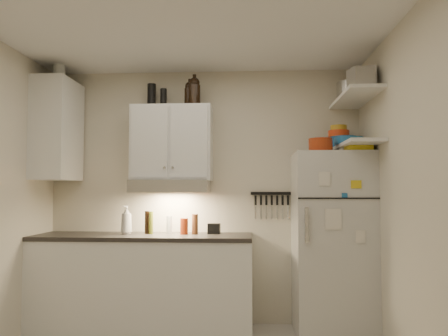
{
  "coord_description": "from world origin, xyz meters",
  "views": [
    {
      "loc": [
        0.48,
        -3.01,
        1.34
      ],
      "look_at": [
        0.25,
        0.9,
        1.55
      ],
      "focal_mm": 35.0,
      "sensor_mm": 36.0,
      "label": 1
    }
  ],
  "objects": [
    {
      "name": "clear_bottle",
      "position": [
        -0.32,
        1.33,
        1.01
      ],
      "size": [
        0.07,
        0.07,
        0.17
      ],
      "primitive_type": "cylinder",
      "rotation": [
        0.0,
        0.0,
        0.27
      ],
      "color": "silver",
      "rests_on": "countertop"
    },
    {
      "name": "shelf_hi",
      "position": [
        1.45,
        1.02,
        2.2
      ],
      "size": [
        0.3,
        0.95,
        0.03
      ],
      "primitive_type": "cube",
      "color": "white",
      "rests_on": "right_wall"
    },
    {
      "name": "base_cabinet",
      "position": [
        -0.55,
        1.2,
        0.44
      ],
      "size": [
        2.1,
        0.6,
        0.88
      ],
      "primitive_type": "cube",
      "color": "white",
      "rests_on": "floor"
    },
    {
      "name": "oil_bottle",
      "position": [
        -0.49,
        1.26,
        1.03
      ],
      "size": [
        0.05,
        0.05,
        0.22
      ],
      "primitive_type": "cylinder",
      "rotation": [
        0.0,
        0.0,
        0.19
      ],
      "color": "#555E17",
      "rests_on": "countertop"
    },
    {
      "name": "shelf_lo",
      "position": [
        1.45,
        1.02,
        1.76
      ],
      "size": [
        0.3,
        0.95,
        0.03
      ],
      "primitive_type": "cube",
      "color": "white",
      "rests_on": "right_wall"
    },
    {
      "name": "side_cabinet",
      "position": [
        -1.44,
        1.2,
        1.95
      ],
      "size": [
        0.33,
        0.55,
        1.0
      ],
      "primitive_type": "cube",
      "color": "white",
      "rests_on": "left_wall"
    },
    {
      "name": "book_stack",
      "position": [
        1.45,
        0.97,
        1.74
      ],
      "size": [
        0.22,
        0.27,
        0.09
      ],
      "primitive_type": "cube",
      "rotation": [
        0.0,
        0.0,
        0.04
      ],
      "color": "yellow",
      "rests_on": "fridge"
    },
    {
      "name": "stock_pot",
      "position": [
        1.5,
        1.37,
        2.32
      ],
      "size": [
        0.34,
        0.34,
        0.21
      ],
      "primitive_type": "cylinder",
      "rotation": [
        0.0,
        0.0,
        0.14
      ],
      "color": "silver",
      "rests_on": "shelf_hi"
    },
    {
      "name": "countertop",
      "position": [
        -0.55,
        1.2,
        0.9
      ],
      "size": [
        2.1,
        0.62,
        0.04
      ],
      "primitive_type": "cube",
      "color": "#2B2725",
      "rests_on": "base_cabinet"
    },
    {
      "name": "soap_bottle",
      "position": [
        -0.73,
        1.24,
        1.08
      ],
      "size": [
        0.16,
        0.16,
        0.31
      ],
      "primitive_type": "imported",
      "rotation": [
        0.0,
        0.0,
        -0.43
      ],
      "color": "white",
      "rests_on": "countertop"
    },
    {
      "name": "tin_a",
      "position": [
        1.5,
        0.88,
        2.32
      ],
      "size": [
        0.26,
        0.24,
        0.22
      ],
      "primitive_type": "cube",
      "rotation": [
        0.0,
        0.0,
        -0.25
      ],
      "color": "#AAAAAD",
      "rests_on": "shelf_hi"
    },
    {
      "name": "red_jar",
      "position": [
        -0.16,
        1.25,
        1.0
      ],
      "size": [
        0.09,
        0.09,
        0.16
      ],
      "primitive_type": "cylinder",
      "rotation": [
        0.0,
        0.0,
        -0.09
      ],
      "color": "#992F11",
      "rests_on": "countertop"
    },
    {
      "name": "fridge",
      "position": [
        1.25,
        1.16,
        0.85
      ],
      "size": [
        0.7,
        0.68,
        1.7
      ],
      "primitive_type": "cube",
      "color": "silver",
      "rests_on": "floor"
    },
    {
      "name": "side_jar",
      "position": [
        -1.42,
        1.17,
        2.53
      ],
      "size": [
        0.14,
        0.14,
        0.16
      ],
      "primitive_type": "cylinder",
      "rotation": [
        0.0,
        0.0,
        -0.16
      ],
      "color": "silver",
      "rests_on": "side_cabinet"
    },
    {
      "name": "bowl_teal",
      "position": [
        1.4,
        1.31,
        1.83
      ],
      "size": [
        0.26,
        0.26,
        0.1
      ],
      "primitive_type": "cylinder",
      "color": "#1C5C9A",
      "rests_on": "shelf_lo"
    },
    {
      "name": "growler_b",
      "position": [
        -0.07,
        1.26,
        2.34
      ],
      "size": [
        0.16,
        0.16,
        0.28
      ],
      "primitive_type": null,
      "rotation": [
        0.0,
        0.0,
        -0.4
      ],
      "color": "black",
      "rests_on": "upper_cabinet"
    },
    {
      "name": "thermos_b",
      "position": [
        -0.53,
        1.4,
        2.33
      ],
      "size": [
        0.1,
        0.1,
        0.25
      ],
      "primitive_type": "cylinder",
      "rotation": [
        0.0,
        0.0,
        -0.15
      ],
      "color": "black",
      "rests_on": "upper_cabinet"
    },
    {
      "name": "range_hood",
      "position": [
        -0.3,
        1.27,
        1.39
      ],
      "size": [
        0.76,
        0.46,
        0.12
      ],
      "primitive_type": "cube",
      "color": "silver",
      "rests_on": "back_wall"
    },
    {
      "name": "knife_strip",
      "position": [
        0.7,
        1.49,
        1.32
      ],
      "size": [
        0.42,
        0.02,
        0.03
      ],
      "primitive_type": "cube",
      "color": "black",
      "rests_on": "back_wall"
    },
    {
      "name": "ceiling",
      "position": [
        0.0,
        0.0,
        2.61
      ],
      "size": [
        3.2,
        3.0,
        0.02
      ],
      "primitive_type": "cube",
      "color": "white",
      "rests_on": "ground"
    },
    {
      "name": "plates",
      "position": [
        1.41,
        1.09,
        1.81
      ],
      "size": [
        0.29,
        0.29,
        0.07
      ],
      "primitive_type": "cylinder",
      "rotation": [
        0.0,
        0.0,
        -0.08
      ],
      "color": "#1C5C9A",
      "rests_on": "shelf_lo"
    },
    {
      "name": "bowl_yellow",
      "position": [
        1.36,
        1.32,
        1.96
      ],
      "size": [
        0.16,
        0.16,
        0.05
      ],
      "primitive_type": "cylinder",
      "color": "gold",
      "rests_on": "bowl_orange"
    },
    {
      "name": "back_wall",
      "position": [
        0.0,
        1.51,
        1.3
      ],
      "size": [
        3.2,
        0.02,
        2.6
      ],
      "primitive_type": "cube",
      "color": "beige",
      "rests_on": "ground"
    },
    {
      "name": "thermos_a",
      "position": [
        -0.4,
        1.36,
        2.3
      ],
      "size": [
        0.09,
        0.09,
        0.19
      ],
      "primitive_type": "cylinder",
      "rotation": [
        0.0,
        0.0,
        -0.43
      ],
      "color": "black",
      "rests_on": "upper_cabinet"
    },
    {
      "name": "pepper_mill",
      "position": [
        -0.06,
        1.27,
        1.02
      ],
      "size": [
        0.08,
        0.08,
        0.2
      ],
      "primitive_type": "cylinder",
      "rotation": [
        0.0,
        0.0,
        -0.37
      ],
      "color": "brown",
      "rests_on": "countertop"
    },
    {
      "name": "spice_jar",
      "position": [
        1.34,
        1.05,
        1.75
      ],
      "size": [
        0.07,
        0.07,
        0.11
      ],
      "primitive_type": "cylinder",
      "rotation": [
        0.0,
        0.0,
        -0.09
      ],
      "color": "silver",
      "rests_on": "fridge"
    },
    {
      "name": "tin_b",
      "position": [
        1.43,
        0.73,
        2.3
      ],
      "size": [
        0.21,
        0.21,
        0.17
      ],
      "primitive_type": "cube",
      "rotation": [
        0.0,
        0.0,
        0.23
      ],
      "color": "#AAAAAD",
      "rests_on": "shelf_hi"
    },
    {
      "name": "vinegar_bottle",
      "position": [
        -0.54,
        1.29,
        1.03
      ],
      "size": [
        0.05,
        0.05,
        0.23
      ],
      "primitive_type": "cylinder",
      "rotation": [
        0.0,
        0.0,
        -0.01
      ],
      "color": "black",
      "rests_on": "countertop"
    },
    {
      "name": "right_wall",
      "position": [
        1.61,
        0.0,
        1.3
      ],
      "size": [
        0.02,
        3.0,
        2.6
      ],
      "primitive_type": "cube",
      "color": "beige",
      "rests_on": "ground"
    },
    {
      "name": "growler_a",
      "position": [
        -0.12,
        1.31,
        2.33
      ],
      "size": [
        0.12,
        0.12,
        0.25
      ],
      "primitive_type": null,
      "rotation": [
        0.0,
        0.0,
        0.18
      ],
      "color": "black",
      "rests_on": "upper_cabinet"
    },
    {
      "name": "upper_cabinet",
      "position": [
        -0.3,
        1.33,
        1.83
      ],
      "size": [
        0.8,
        0.33,
        0.75
      ],
      "primitive_type": "cube",
      "color": "white",
      "rests_on": "back_wall"
    },
    {
      "name": "bowl_orange",
      "position": [
        1.36,
        1.32,
        1.91
      ],
      "size": [
        0.2,
        0.2,
        0.06
      ],
      "primitive_type": "cylinder",
      "color": "#E93F16",
      "rests_on": "bowl_teal"
    },
    {
      "name": "caddy",
      "position": [
        0.13,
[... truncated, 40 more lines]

